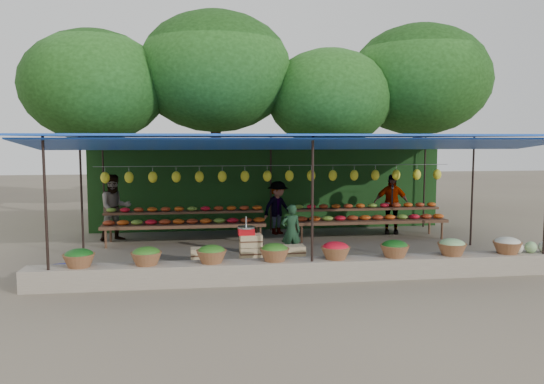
{
  "coord_description": "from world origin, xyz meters",
  "views": [
    {
      "loc": [
        -2.12,
        -12.61,
        2.72
      ],
      "look_at": [
        -0.34,
        0.2,
        1.43
      ],
      "focal_mm": 35.0,
      "sensor_mm": 36.0,
      "label": 1
    }
  ],
  "objects": [
    {
      "name": "stone_curb",
      "position": [
        0.0,
        -2.75,
        0.2
      ],
      "size": [
        10.6,
        0.55,
        0.4
      ],
      "primitive_type": "cube",
      "color": "gray",
      "rests_on": "ground"
    },
    {
      "name": "blue_crate_front",
      "position": [
        -3.4,
        -2.56,
        0.13
      ],
      "size": [
        0.51,
        0.42,
        0.27
      ],
      "primitive_type": "cube",
      "rotation": [
        0.0,
        0.0,
        -0.23
      ],
      "color": "navy",
      "rests_on": "ground"
    },
    {
      "name": "ground",
      "position": [
        0.0,
        0.0,
        0.0
      ],
      "size": [
        60.0,
        60.0,
        0.0
      ],
      "primitive_type": "plane",
      "color": "brown",
      "rests_on": "ground"
    },
    {
      "name": "customer_left",
      "position": [
        -4.36,
        1.92,
        0.89
      ],
      "size": [
        1.06,
        0.97,
        1.78
      ],
      "primitive_type": "imported",
      "rotation": [
        0.0,
        0.0,
        0.42
      ],
      "color": "slate",
      "rests_on": "ground"
    },
    {
      "name": "netting_backdrop",
      "position": [
        0.0,
        3.15,
        1.25
      ],
      "size": [
        10.6,
        0.06,
        2.5
      ],
      "primitive_type": "cube",
      "color": "#1A4619",
      "rests_on": "ground"
    },
    {
      "name": "vendor_seated",
      "position": [
        -0.05,
        -0.89,
        0.63
      ],
      "size": [
        0.48,
        0.34,
        1.25
      ],
      "primitive_type": "imported",
      "rotation": [
        0.0,
        0.0,
        3.23
      ],
      "color": "#1B3B22",
      "rests_on": "ground"
    },
    {
      "name": "tree_row",
      "position": [
        0.5,
        6.09,
        4.7
      ],
      "size": [
        16.51,
        5.5,
        7.12
      ],
      "color": "#342113",
      "rests_on": "ground"
    },
    {
      "name": "crate_counter",
      "position": [
        -1.1,
        -1.91,
        0.31
      ],
      "size": [
        2.36,
        0.35,
        0.77
      ],
      "color": "tan",
      "rests_on": "ground"
    },
    {
      "name": "stall_canopy",
      "position": [
        -0.0,
        0.06,
        2.68
      ],
      "size": [
        10.8,
        6.6,
        2.82
      ],
      "color": "black",
      "rests_on": "ground"
    },
    {
      "name": "customer_mid",
      "position": [
        0.12,
        2.29,
        0.76
      ],
      "size": [
        1.14,
        0.97,
        1.53
      ],
      "primitive_type": "imported",
      "rotation": [
        0.0,
        0.0,
        0.5
      ],
      "color": "slate",
      "rests_on": "ground"
    },
    {
      "name": "weighing_scale",
      "position": [
        -1.17,
        -1.91,
        0.86
      ],
      "size": [
        0.35,
        0.35,
        0.38
      ],
      "color": "red",
      "rests_on": "crate_counter"
    },
    {
      "name": "fruit_table_left",
      "position": [
        -2.49,
        1.35,
        0.61
      ],
      "size": [
        4.21,
        0.95,
        0.93
      ],
      "color": "#4D331E",
      "rests_on": "ground"
    },
    {
      "name": "blue_crate_back",
      "position": [
        -4.74,
        -1.93,
        0.13
      ],
      "size": [
        0.53,
        0.46,
        0.26
      ],
      "primitive_type": "cube",
      "rotation": [
        0.0,
        0.0,
        0.4
      ],
      "color": "navy",
      "rests_on": "ground"
    },
    {
      "name": "produce_baskets",
      "position": [
        -0.1,
        -2.75,
        0.56
      ],
      "size": [
        8.98,
        0.58,
        0.34
      ],
      "color": "brown",
      "rests_on": "stone_curb"
    },
    {
      "name": "fruit_table_right",
      "position": [
        2.51,
        1.35,
        0.61
      ],
      "size": [
        4.21,
        0.95,
        0.93
      ],
      "color": "#4D331E",
      "rests_on": "ground"
    },
    {
      "name": "customer_right",
      "position": [
        3.38,
        1.94,
        0.86
      ],
      "size": [
        1.09,
        0.69,
        1.72
      ],
      "primitive_type": "imported",
      "rotation": [
        0.0,
        0.0,
        -0.29
      ],
      "color": "slate",
      "rests_on": "ground"
    }
  ]
}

